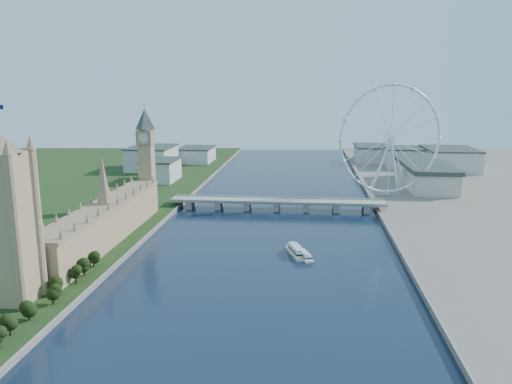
# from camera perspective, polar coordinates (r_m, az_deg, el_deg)

# --- Properties ---
(ground) EXTENTS (2000.00, 2000.00, 0.00)m
(ground) POSITION_cam_1_polar(r_m,az_deg,el_deg) (234.55, -2.45, -19.86)
(ground) COLOR #162E3E
(ground) RESTS_ON ground
(tree_row) EXTENTS (7.68, 151.68, 19.03)m
(tree_row) POSITION_cam_1_polar(r_m,az_deg,el_deg) (301.28, -23.46, -11.51)
(tree_row) COLOR black
(tree_row) RESTS_ON ground
(victoria_tower) EXTENTS (28.16, 28.16, 112.00)m
(victoria_tower) POSITION_cam_1_polar(r_m,az_deg,el_deg) (309.03, -26.56, -2.26)
(victoria_tower) COLOR tan
(victoria_tower) RESTS_ON ground
(parliament_range) EXTENTS (24.00, 200.00, 70.00)m
(parliament_range) POSITION_cam_1_polar(r_m,az_deg,el_deg) (413.19, -16.81, -3.32)
(parliament_range) COLOR tan
(parliament_range) RESTS_ON ground
(big_ben) EXTENTS (20.02, 20.02, 110.00)m
(big_ben) POSITION_cam_1_polar(r_m,az_deg,el_deg) (503.89, -12.46, 5.17)
(big_ben) COLOR tan
(big_ben) RESTS_ON ground
(westminster_bridge) EXTENTS (220.00, 22.00, 9.50)m
(westminster_bridge) POSITION_cam_1_polar(r_m,az_deg,el_deg) (511.57, 2.39, -1.28)
(westminster_bridge) COLOR gray
(westminster_bridge) RESTS_ON ground
(london_eye) EXTENTS (113.60, 39.12, 124.30)m
(london_eye) POSITION_cam_1_polar(r_m,az_deg,el_deg) (562.34, 15.16, 5.81)
(london_eye) COLOR silver
(london_eye) RESTS_ON ground
(county_hall) EXTENTS (54.00, 144.00, 35.00)m
(county_hall) POSITION_cam_1_polar(r_m,az_deg,el_deg) (655.48, 18.57, 0.44)
(county_hall) COLOR beige
(county_hall) RESTS_ON ground
(city_skyline) EXTENTS (505.00, 280.00, 32.00)m
(city_skyline) POSITION_cam_1_polar(r_m,az_deg,el_deg) (764.75, 6.55, 3.85)
(city_skyline) COLOR beige
(city_skyline) RESTS_ON ground
(tour_boat_near) EXTENTS (18.36, 33.84, 7.29)m
(tour_boat_near) POSITION_cam_1_polar(r_m,az_deg,el_deg) (377.56, 4.66, -7.20)
(tour_boat_near) COLOR beige
(tour_boat_near) RESTS_ON ground
(tour_boat_far) EXTENTS (14.93, 26.07, 5.57)m
(tour_boat_far) POSITION_cam_1_polar(r_m,az_deg,el_deg) (371.16, 5.57, -7.56)
(tour_boat_far) COLOR white
(tour_boat_far) RESTS_ON ground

